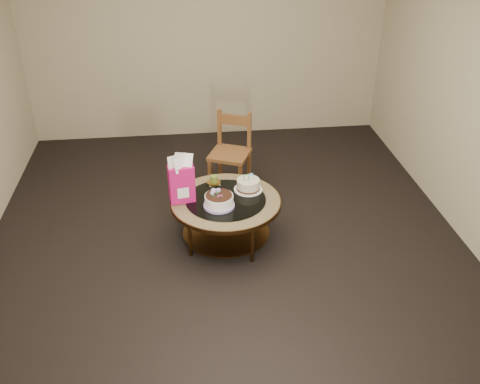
{
  "coord_description": "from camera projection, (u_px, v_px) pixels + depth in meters",
  "views": [
    {
      "loc": [
        -0.35,
        -4.15,
        3.01
      ],
      "look_at": [
        0.13,
        0.02,
        0.51
      ],
      "focal_mm": 40.0,
      "sensor_mm": 36.0,
      "label": 1
    }
  ],
  "objects": [
    {
      "name": "pillar_candle",
      "position": [
        214.0,
        181.0,
        5.11
      ],
      "size": [
        0.13,
        0.13,
        0.1
      ],
      "rotation": [
        0.0,
        0.0,
        0.17
      ],
      "color": "#F2C763",
      "rests_on": "coffee_table"
    },
    {
      "name": "gift_bag",
      "position": [
        181.0,
        179.0,
        4.76
      ],
      "size": [
        0.24,
        0.19,
        0.45
      ],
      "rotation": [
        0.0,
        0.0,
        0.16
      ],
      "color": "#CE136B",
      "rests_on": "coffee_table"
    },
    {
      "name": "cream_cake",
      "position": [
        248.0,
        185.0,
        5.0
      ],
      "size": [
        0.27,
        0.27,
        0.17
      ],
      "rotation": [
        0.0,
        0.0,
        0.3
      ],
      "color": "white",
      "rests_on": "coffee_table"
    },
    {
      "name": "coffee_table",
      "position": [
        226.0,
        207.0,
        4.93
      ],
      "size": [
        1.02,
        1.02,
        0.46
      ],
      "color": "#533417",
      "rests_on": "ground"
    },
    {
      "name": "dining_chair",
      "position": [
        231.0,
        152.0,
        5.77
      ],
      "size": [
        0.52,
        0.52,
        0.86
      ],
      "rotation": [
        0.0,
        0.0,
        -0.41
      ],
      "color": "brown",
      "rests_on": "ground"
    },
    {
      "name": "ground",
      "position": [
        226.0,
        240.0,
        5.12
      ],
      "size": [
        5.0,
        5.0,
        0.0
      ],
      "primitive_type": "plane",
      "color": "black",
      "rests_on": "ground"
    },
    {
      "name": "decorated_cake",
      "position": [
        219.0,
        201.0,
        4.76
      ],
      "size": [
        0.28,
        0.28,
        0.16
      ],
      "rotation": [
        0.0,
        0.0,
        -0.26
      ],
      "color": "#A992CF",
      "rests_on": "coffee_table"
    },
    {
      "name": "room_walls",
      "position": [
        224.0,
        85.0,
        4.33
      ],
      "size": [
        4.52,
        5.02,
        2.61
      ],
      "color": "tan",
      "rests_on": "ground"
    }
  ]
}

